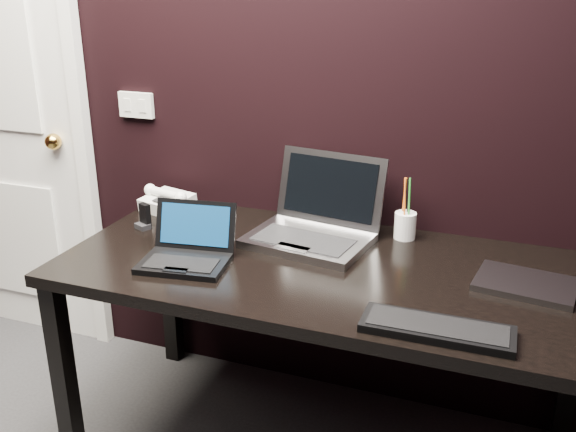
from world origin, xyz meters
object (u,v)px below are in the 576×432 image
(closed_laptop, at_px, (525,284))
(pen_cup, at_px, (405,224))
(netbook, at_px, (187,252))
(desk_phone, at_px, (167,201))
(silver_laptop, at_px, (314,225))
(ext_keyboard, at_px, (437,329))
(mobile_phone, at_px, (144,219))
(desk, at_px, (326,286))

(closed_laptop, distance_m, pen_cup, 0.48)
(netbook, relative_size, desk_phone, 1.40)
(netbook, xyz_separation_m, silver_laptop, (0.32, 0.32, 0.02))
(silver_laptop, distance_m, ext_keyboard, 0.69)
(closed_laptop, bearing_deg, netbook, -169.40)
(ext_keyboard, distance_m, closed_laptop, 0.41)
(desk_phone, distance_m, mobile_phone, 0.19)
(mobile_phone, distance_m, pen_cup, 0.94)
(netbook, distance_m, ext_keyboard, 0.83)
(ext_keyboard, bearing_deg, silver_laptop, 135.69)
(closed_laptop, bearing_deg, pen_cup, 148.44)
(desk, distance_m, pen_cup, 0.38)
(mobile_phone, bearing_deg, ext_keyboard, -18.47)
(netbook, relative_size, closed_laptop, 0.99)
(desk, height_order, ext_keyboard, ext_keyboard)
(netbook, xyz_separation_m, desk_phone, (-0.31, 0.40, 0.00))
(desk, distance_m, silver_laptop, 0.25)
(desk, relative_size, ext_keyboard, 4.34)
(silver_laptop, bearing_deg, pen_cup, 22.70)
(desk_phone, height_order, pen_cup, pen_cup)
(silver_laptop, distance_m, closed_laptop, 0.71)
(ext_keyboard, relative_size, desk_phone, 1.81)
(desk, relative_size, closed_laptop, 5.55)
(mobile_phone, bearing_deg, closed_laptop, -0.67)
(silver_laptop, relative_size, mobile_phone, 4.89)
(silver_laptop, distance_m, pen_cup, 0.32)
(desk, bearing_deg, closed_laptop, 5.19)
(closed_laptop, relative_size, desk_phone, 1.41)
(closed_laptop, bearing_deg, mobile_phone, 179.33)
(ext_keyboard, bearing_deg, desk, 142.62)
(desk_phone, height_order, mobile_phone, desk_phone)
(silver_laptop, height_order, desk_phone, silver_laptop)
(ext_keyboard, relative_size, pen_cup, 1.77)
(netbook, relative_size, pen_cup, 1.37)
(silver_laptop, xyz_separation_m, mobile_phone, (-0.61, -0.11, -0.02))
(silver_laptop, relative_size, pen_cup, 2.03)
(desk_phone, bearing_deg, ext_keyboard, -26.48)
(mobile_phone, bearing_deg, pen_cup, 14.53)
(netbook, bearing_deg, pen_cup, 35.63)
(mobile_phone, bearing_deg, desk_phone, 95.03)
(desk_phone, bearing_deg, mobile_phone, -84.97)
(ext_keyboard, height_order, desk_phone, desk_phone)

